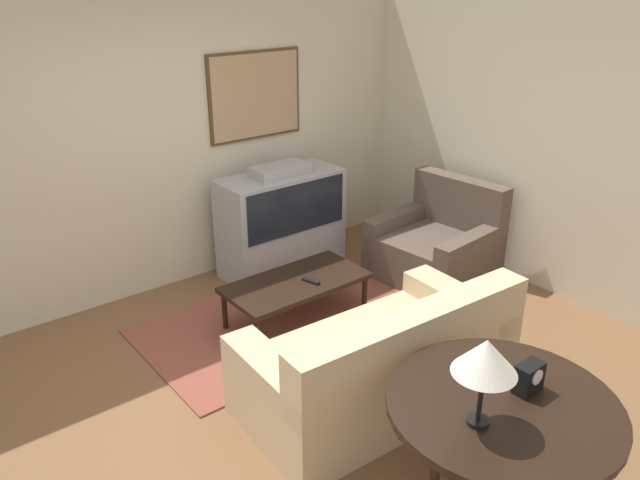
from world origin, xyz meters
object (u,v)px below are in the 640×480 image
(table_lamp, at_px, (486,358))
(coffee_table, at_px, (296,284))
(tv, at_px, (282,221))
(couch, at_px, (380,365))
(console_table, at_px, (503,412))
(mantel_clock, at_px, (529,378))
(armchair, at_px, (436,247))

(table_lamp, bearing_deg, coffee_table, 75.33)
(tv, xyz_separation_m, couch, (-0.69, -2.12, -0.20))
(tv, height_order, coffee_table, tv)
(coffee_table, distance_m, table_lamp, 2.50)
(coffee_table, bearing_deg, console_table, -99.17)
(couch, height_order, console_table, couch)
(coffee_table, distance_m, console_table, 2.34)
(table_lamp, xyz_separation_m, mantel_clock, (0.40, -0.00, -0.29))
(armchair, height_order, mantel_clock, armchair)
(tv, xyz_separation_m, console_table, (-0.86, -3.19, 0.16))
(tv, relative_size, armchair, 1.12)
(coffee_table, distance_m, mantel_clock, 2.36)
(coffee_table, height_order, table_lamp, table_lamp)
(tv, distance_m, console_table, 3.31)
(couch, distance_m, console_table, 1.14)
(console_table, bearing_deg, table_lamp, -176.53)
(armchair, bearing_deg, tv, -139.21)
(mantel_clock, bearing_deg, tv, 77.78)
(mantel_clock, bearing_deg, couch, 89.88)
(console_table, xyz_separation_m, table_lamp, (-0.23, -0.01, 0.44))
(console_table, relative_size, mantel_clock, 7.26)
(tv, relative_size, table_lamp, 2.56)
(couch, xyz_separation_m, mantel_clock, (-0.00, -1.08, 0.51))
(couch, relative_size, console_table, 1.56)
(couch, distance_m, coffee_table, 1.24)
(coffee_table, relative_size, mantel_clock, 7.19)
(couch, bearing_deg, tv, -104.92)
(tv, relative_size, couch, 0.64)
(couch, height_order, table_lamp, table_lamp)
(console_table, bearing_deg, coffee_table, 80.83)
(coffee_table, relative_size, console_table, 0.99)
(couch, bearing_deg, table_lamp, 72.58)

